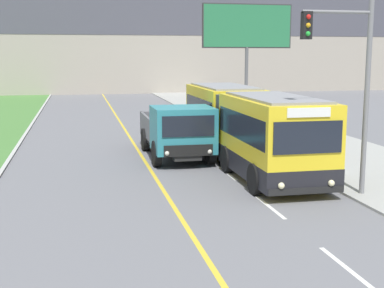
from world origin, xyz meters
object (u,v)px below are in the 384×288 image
Objects in this scene: dump_truck at (179,133)px; planter_round_far at (218,114)px; planter_round_second at (274,138)px; billboard_large at (247,30)px; planter_round_third at (243,123)px; planter_round_near at (325,157)px; traffic_light_mast at (349,73)px; city_bus at (246,127)px.

dump_truck reaches higher than planter_round_far.
billboard_large is at bearing 77.90° from planter_round_second.
billboard_large reaches higher than planter_round_third.
billboard_large is 6.55× the size of planter_round_near.
traffic_light_mast is 4.95× the size of planter_round_far.
city_bus is at bearing 104.29° from traffic_light_mast.
planter_round_far is (4.77, 11.65, -0.57)m from dump_truck.
planter_round_second is (-2.82, -13.17, -5.52)m from billboard_large.
planter_round_third is at bearing 86.20° from traffic_light_mast.
city_bus is at bearing -106.62° from planter_round_third.
city_bus is 10.55× the size of planter_round_second.
dump_truck is 1.05× the size of traffic_light_mast.
planter_round_second is (4.80, 1.50, -0.60)m from dump_truck.
dump_truck is at bearing 154.41° from city_bus.
planter_round_far reaches higher than planter_round_second.
city_bus is 1.55× the size of billboard_large.
planter_round_near is 1.00× the size of planter_round_third.
planter_round_third is at bearing 53.55° from dump_truck.
planter_round_second is (-0.13, 5.07, -0.02)m from planter_round_near.
planter_round_far reaches higher than planter_round_third.
dump_truck is 12.60m from planter_round_far.
city_bus is 2.02× the size of traffic_light_mast.
planter_round_second is (2.27, 2.71, -0.94)m from city_bus.
planter_round_far is at bearing 90.58° from planter_round_near.
city_bus reaches higher than planter_round_second.
planter_round_third is (4.85, 6.57, -0.58)m from dump_truck.
planter_round_far is (-0.08, 5.07, 0.01)m from planter_round_third.
city_bus is at bearing -25.59° from dump_truck.
billboard_large is 6.89m from planter_round_far.
billboard_large reaches higher than traffic_light_mast.
billboard_large reaches higher than dump_truck.
dump_truck is 5.19× the size of planter_round_far.
planter_round_third is at bearing -108.87° from billboard_large.
dump_truck is 5.28× the size of planter_round_near.
billboard_large reaches higher than planter_round_second.
dump_truck is 8.19m from planter_round_third.
billboard_large reaches higher than planter_round_near.
city_bus is at bearing -107.78° from billboard_large.
planter_round_far is at bearing 80.12° from city_bus.
billboard_large is (5.09, 15.88, 4.58)m from city_bus.
traffic_light_mast reaches higher than planter_round_far.
planter_round_near is 15.22m from planter_round_far.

